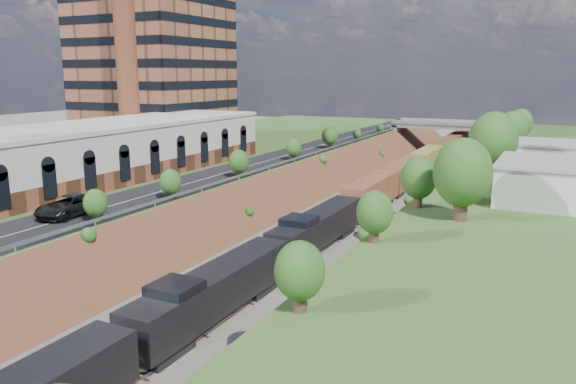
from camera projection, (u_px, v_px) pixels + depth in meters
platform_left at (164, 172)px, 91.22m from camera, size 44.00×180.00×5.00m
embankment_left at (285, 200)px, 82.18m from camera, size 10.00×180.00×10.00m
embankment_right at (437, 217)px, 72.62m from camera, size 10.00×180.00×10.00m
rail_left_track at (338, 205)px, 78.51m from camera, size 1.58×180.00×0.18m
rail_right_track at (374, 209)px, 76.25m from camera, size 1.58×180.00×0.18m
road at (258, 164)px, 83.09m from camera, size 8.00×180.00×0.10m
guardrail at (282, 163)px, 81.03m from camera, size 0.10×171.00×0.70m
commercial_building at (80, 154)px, 68.52m from camera, size 14.30×62.30×7.00m
smokestack at (125, 27)px, 84.34m from camera, size 3.20×3.20×40.00m
overpass at (446, 131)px, 130.71m from camera, size 24.50×8.30×7.40m
white_building_near at (545, 182)px, 58.72m from camera, size 9.00×12.00×4.00m
white_building_far at (547, 157)px, 78.26m from camera, size 8.00×10.00×3.60m
tree_right_large at (463, 173)px, 50.53m from camera, size 5.25×5.25×7.61m
tree_left_crest at (58, 212)px, 46.01m from camera, size 2.45×2.45×3.55m
freight_train at (402, 175)px, 87.62m from camera, size 3.07×156.19×4.58m
suv at (69, 205)px, 52.59m from camera, size 3.77×7.15×1.92m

